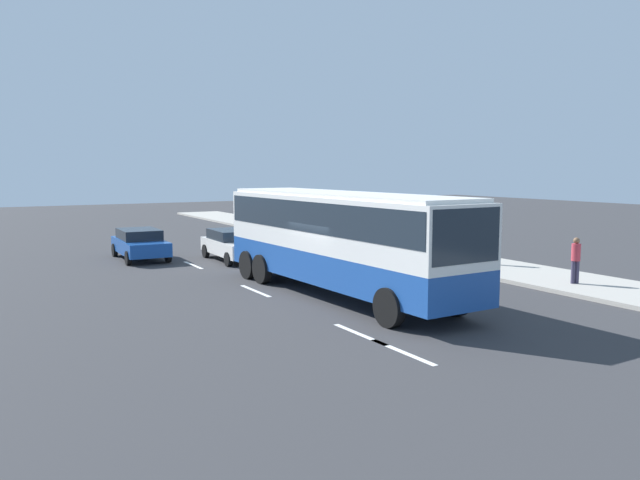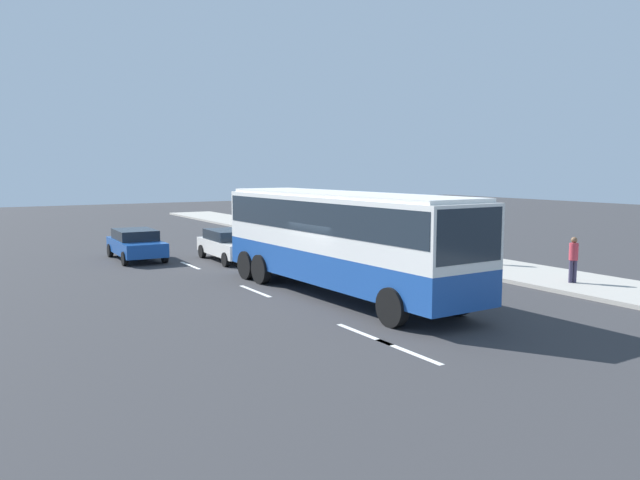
% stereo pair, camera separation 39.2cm
% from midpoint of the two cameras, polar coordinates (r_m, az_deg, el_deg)
% --- Properties ---
extents(ground_plane, '(120.00, 120.00, 0.00)m').
position_cam_midpoint_polar(ground_plane, '(21.00, 1.87, -5.25)').
color(ground_plane, '#333335').
extents(sidewalk_curb, '(80.00, 4.00, 0.15)m').
position_cam_midpoint_polar(sidewalk_curb, '(26.70, 18.34, -2.87)').
color(sidewalk_curb, '#A8A399').
rests_on(sidewalk_curb, ground_plane).
extents(lane_centreline, '(40.39, 0.16, 0.01)m').
position_cam_midpoint_polar(lane_centreline, '(15.58, 6.62, -9.49)').
color(lane_centreline, white).
rests_on(lane_centreline, ground_plane).
extents(coach_bus, '(11.74, 3.13, 3.51)m').
position_cam_midpoint_polar(coach_bus, '(20.89, 2.41, 0.73)').
color(coach_bus, '#1E4C9E').
rests_on(coach_bus, ground_plane).
extents(car_white_minivan, '(4.51, 2.11, 1.43)m').
position_cam_midpoint_polar(car_white_minivan, '(29.44, -7.51, -0.37)').
color(car_white_minivan, white).
rests_on(car_white_minivan, ground_plane).
extents(car_blue_saloon, '(4.52, 2.08, 1.43)m').
position_cam_midpoint_polar(car_blue_saloon, '(30.68, -15.85, -0.28)').
color(car_blue_saloon, '#194799').
rests_on(car_blue_saloon, ground_plane).
extents(car_silver_hatch, '(4.86, 2.08, 1.56)m').
position_cam_midpoint_polar(car_silver_hatch, '(31.14, -2.57, 0.15)').
color(car_silver_hatch, silver).
rests_on(car_silver_hatch, ground_plane).
extents(pedestrian_near_curb, '(0.32, 0.32, 1.68)m').
position_cam_midpoint_polar(pedestrian_near_curb, '(24.36, 22.86, -1.45)').
color(pedestrian_near_curb, '#38334C').
rests_on(pedestrian_near_curb, sidewalk_curb).
extents(pedestrian_at_crossing, '(0.32, 0.32, 1.57)m').
position_cam_midpoint_polar(pedestrian_at_crossing, '(27.95, 16.05, -0.37)').
color(pedestrian_at_crossing, black).
rests_on(pedestrian_at_crossing, sidewalk_curb).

